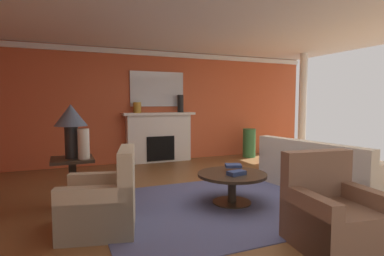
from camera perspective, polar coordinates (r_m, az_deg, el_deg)
name	(u,v)px	position (r m, az deg, el deg)	size (l,w,h in m)	color
ground_plane	(239,196)	(5.02, 8.76, -12.39)	(9.80, 9.80, 0.00)	brown
wall_fireplace	(168,106)	(7.94, -4.38, 4.03)	(8.14, 0.12, 2.76)	#C65633
ceiling_panel	(232,20)	(5.22, 7.33, 19.27)	(8.14, 7.38, 0.06)	white
crown_moulding	(169,54)	(7.95, -4.25, 13.41)	(8.14, 0.08, 0.12)	white
area_rug	(232,203)	(4.67, 7.37, -13.60)	(3.70, 2.63, 0.01)	#4C517A
fireplace	(159,139)	(7.69, -6.10, -1.97)	(1.80, 0.35, 1.23)	white
mantel_mirror	(157,89)	(7.76, -6.44, 7.17)	(1.36, 0.04, 0.86)	silver
sofa	(321,173)	(5.62, 22.70, -7.70)	(1.16, 2.20, 0.85)	beige
armchair_near_window	(103,204)	(3.79, -16.17, -13.38)	(0.97, 0.97, 0.95)	#C1B293
armchair_facing_fireplace	(333,217)	(3.57, 24.67, -14.76)	(0.90, 0.90, 0.95)	brown
coffee_table	(232,181)	(4.58, 7.41, -9.68)	(1.00, 1.00, 0.45)	#2D2319
side_table	(73,179)	(4.68, -21.19, -8.83)	(0.56, 0.56, 0.70)	#2D2319
table_lamp	(71,121)	(4.56, -21.50, 1.30)	(0.44, 0.44, 0.75)	black
vase_on_side_table	(84,144)	(4.48, -19.42, -2.78)	(0.15, 0.15, 0.41)	beige
vase_tall_corner	(249,143)	(8.49, 10.53, -2.72)	(0.34, 0.34, 0.77)	#33703D
vase_mantel_right	(180,104)	(7.77, -2.16, 4.53)	(0.16, 0.16, 0.44)	black
vase_mantel_left	(137,108)	(7.45, -10.10, 3.74)	(0.19, 0.19, 0.25)	#B7892D
book_red_cover	(237,173)	(4.44, 8.24, -8.24)	(0.25, 0.15, 0.06)	navy
book_art_folio	(233,166)	(4.67, 7.64, -6.92)	(0.23, 0.20, 0.04)	navy
column_white	(303,106)	(8.70, 19.77, 3.82)	(0.20, 0.20, 2.76)	white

